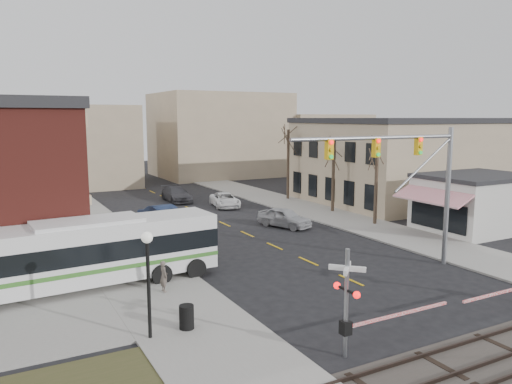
% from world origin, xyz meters
% --- Properties ---
extents(ground, '(160.00, 160.00, 0.00)m').
position_xyz_m(ground, '(0.00, 0.00, 0.00)').
color(ground, black).
rests_on(ground, ground).
extents(sidewalk_west, '(5.00, 60.00, 0.12)m').
position_xyz_m(sidewalk_west, '(-9.50, 20.00, 0.06)').
color(sidewalk_west, gray).
rests_on(sidewalk_west, ground).
extents(sidewalk_east, '(5.00, 60.00, 0.12)m').
position_xyz_m(sidewalk_east, '(9.50, 20.00, 0.06)').
color(sidewalk_east, gray).
rests_on(sidewalk_east, ground).
extents(tan_building, '(20.30, 15.30, 8.50)m').
position_xyz_m(tan_building, '(22.00, 20.00, 4.26)').
color(tan_building, gray).
rests_on(tan_building, ground).
extents(awning_shop, '(9.74, 6.20, 4.30)m').
position_xyz_m(awning_shop, '(15.97, 7.00, 2.16)').
color(awning_shop, beige).
rests_on(awning_shop, ground).
extents(tree_east_a, '(0.28, 0.28, 6.75)m').
position_xyz_m(tree_east_a, '(10.50, 12.00, 3.50)').
color(tree_east_a, '#382B21').
rests_on(tree_east_a, sidewalk_east).
extents(tree_east_b, '(0.28, 0.28, 6.30)m').
position_xyz_m(tree_east_b, '(10.80, 18.00, 3.27)').
color(tree_east_b, '#382B21').
rests_on(tree_east_b, sidewalk_east).
extents(tree_east_c, '(0.28, 0.28, 7.20)m').
position_xyz_m(tree_east_c, '(11.00, 26.00, 3.72)').
color(tree_east_c, '#382B21').
rests_on(tree_east_c, sidewalk_east).
extents(transit_bus, '(13.15, 3.66, 3.35)m').
position_xyz_m(transit_bus, '(-12.36, 7.28, 1.88)').
color(transit_bus, silver).
rests_on(transit_bus, ground).
extents(traffic_signal_mast, '(10.89, 0.30, 8.00)m').
position_xyz_m(traffic_signal_mast, '(3.80, 1.80, 5.79)').
color(traffic_signal_mast, gray).
rests_on(traffic_signal_mast, ground).
extents(rr_crossing_west, '(5.60, 1.36, 4.00)m').
position_xyz_m(rr_crossing_west, '(-5.22, -4.63, 1.97)').
color(rr_crossing_west, gray).
rests_on(rr_crossing_west, ground).
extents(street_lamp, '(0.44, 0.44, 4.19)m').
position_xyz_m(street_lamp, '(-11.44, -0.00, 3.12)').
color(street_lamp, black).
rests_on(street_lamp, sidewalk_west).
extents(trash_bin, '(0.60, 0.60, 0.97)m').
position_xyz_m(trash_bin, '(-9.90, 0.12, 0.60)').
color(trash_bin, black).
rests_on(trash_bin, sidewalk_west).
extents(car_a, '(3.33, 4.84, 1.53)m').
position_xyz_m(car_a, '(3.71, 14.80, 0.76)').
color(car_a, '#9C9DA0').
rests_on(car_a, ground).
extents(car_b, '(2.45, 5.34, 1.70)m').
position_xyz_m(car_b, '(-4.76, 20.00, 0.85)').
color(car_b, '#19243F').
rests_on(car_b, ground).
extents(car_c, '(3.11, 5.16, 1.34)m').
position_xyz_m(car_c, '(3.37, 25.20, 0.67)').
color(car_c, white).
rests_on(car_c, ground).
extents(car_d, '(2.16, 5.16, 1.49)m').
position_xyz_m(car_d, '(0.30, 30.40, 0.75)').
color(car_d, '#37373B').
rests_on(car_d, ground).
extents(pedestrian_near, '(0.40, 0.58, 1.54)m').
position_xyz_m(pedestrian_near, '(-9.35, 4.72, 0.89)').
color(pedestrian_near, '#5F544C').
rests_on(pedestrian_near, sidewalk_west).
extents(pedestrian_far, '(0.96, 0.96, 1.57)m').
position_xyz_m(pedestrian_far, '(-11.40, 7.96, 0.91)').
color(pedestrian_far, '#3A3862').
rests_on(pedestrian_far, sidewalk_west).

